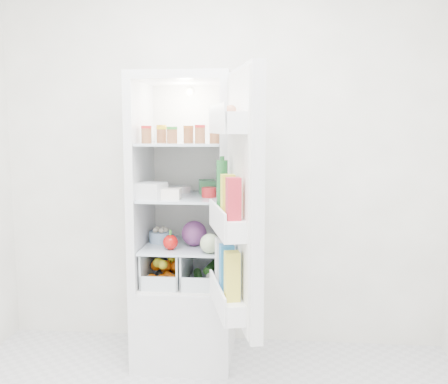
# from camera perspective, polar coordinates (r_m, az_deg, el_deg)

# --- Properties ---
(room_walls) EXTENTS (3.02, 3.02, 2.61)m
(room_walls) POSITION_cam_1_polar(r_m,az_deg,el_deg) (1.89, -4.95, 10.75)
(room_walls) COLOR beige
(room_walls) RESTS_ON ground
(refrigerator) EXTENTS (0.60, 0.60, 1.80)m
(refrigerator) POSITION_cam_1_polar(r_m,az_deg,el_deg) (3.25, -4.29, -7.13)
(refrigerator) COLOR silver
(refrigerator) RESTS_ON ground
(shelf_low) EXTENTS (0.49, 0.53, 0.01)m
(shelf_low) POSITION_cam_1_polar(r_m,az_deg,el_deg) (3.18, -4.49, -6.10)
(shelf_low) COLOR silver
(shelf_low) RESTS_ON refrigerator
(shelf_mid) EXTENTS (0.49, 0.53, 0.02)m
(shelf_mid) POSITION_cam_1_polar(r_m,az_deg,el_deg) (3.12, -4.55, -0.55)
(shelf_mid) COLOR silver
(shelf_mid) RESTS_ON refrigerator
(shelf_top) EXTENTS (0.49, 0.53, 0.02)m
(shelf_top) POSITION_cam_1_polar(r_m,az_deg,el_deg) (3.09, -4.61, 5.52)
(shelf_top) COLOR silver
(shelf_top) RESTS_ON refrigerator
(crisper_left) EXTENTS (0.23, 0.46, 0.22)m
(crisper_left) POSITION_cam_1_polar(r_m,az_deg,el_deg) (3.23, -6.63, -8.27)
(crisper_left) COLOR silver
(crisper_left) RESTS_ON refrigerator
(crisper_right) EXTENTS (0.23, 0.46, 0.22)m
(crisper_right) POSITION_cam_1_polar(r_m,az_deg,el_deg) (3.19, -2.27, -8.43)
(crisper_right) COLOR silver
(crisper_right) RESTS_ON refrigerator
(condiment_jars) EXTENTS (0.46, 0.32, 0.08)m
(condiment_jars) POSITION_cam_1_polar(r_m,az_deg,el_deg) (3.01, -5.32, 6.41)
(condiment_jars) COLOR #B21919
(condiment_jars) RESTS_ON shelf_top
(squeeze_bottle) EXTENTS (0.06, 0.06, 0.17)m
(squeeze_bottle) POSITION_cam_1_polar(r_m,az_deg,el_deg) (3.12, -0.68, 7.24)
(squeeze_bottle) COLOR white
(squeeze_bottle) RESTS_ON shelf_top
(tub_white) EXTENTS (0.18, 0.18, 0.10)m
(tub_white) POSITION_cam_1_polar(r_m,az_deg,el_deg) (2.98, -8.33, 0.12)
(tub_white) COLOR silver
(tub_white) RESTS_ON shelf_mid
(tub_cream) EXTENTS (0.11, 0.11, 0.06)m
(tub_cream) POSITION_cam_1_polar(r_m,az_deg,el_deg) (2.97, -6.05, -0.20)
(tub_cream) COLOR white
(tub_cream) RESTS_ON shelf_mid
(tin_red) EXTENTS (0.09, 0.09, 0.06)m
(tin_red) POSITION_cam_1_polar(r_m,az_deg,el_deg) (3.04, -1.72, -0.04)
(tin_red) COLOR red
(tin_red) RESTS_ON shelf_mid
(foil_tray) EXTENTS (0.21, 0.19, 0.04)m
(foil_tray) POSITION_cam_1_polar(r_m,az_deg,el_deg) (3.26, -5.59, 0.31)
(foil_tray) COLOR silver
(foil_tray) RESTS_ON shelf_mid
(tub_green) EXTENTS (0.13, 0.16, 0.08)m
(tub_green) POSITION_cam_1_polar(r_m,az_deg,el_deg) (3.24, -1.95, 0.63)
(tub_green) COLOR #3D8750
(tub_green) RESTS_ON shelf_mid
(red_cabbage) EXTENTS (0.16, 0.16, 0.16)m
(red_cabbage) POSITION_cam_1_polar(r_m,az_deg,el_deg) (3.12, -3.43, -4.73)
(red_cabbage) COLOR #632258
(red_cabbage) RESTS_ON shelf_low
(bell_pepper) EXTENTS (0.09, 0.09, 0.09)m
(bell_pepper) POSITION_cam_1_polar(r_m,az_deg,el_deg) (3.04, -6.14, -5.73)
(bell_pepper) COLOR #B90D0B
(bell_pepper) RESTS_ON shelf_low
(mushroom_bowl) EXTENTS (0.16, 0.16, 0.07)m
(mushroom_bowl) POSITION_cam_1_polar(r_m,az_deg,el_deg) (3.24, -7.24, -5.09)
(mushroom_bowl) COLOR #90B0D7
(mushroom_bowl) RESTS_ON shelf_low
(salad_bag) EXTENTS (0.12, 0.12, 0.12)m
(salad_bag) POSITION_cam_1_polar(r_m,az_deg,el_deg) (2.93, -1.63, -5.91)
(salad_bag) COLOR #A8BB8C
(salad_bag) RESTS_ON shelf_low
(citrus_pile) EXTENTS (0.20, 0.31, 0.16)m
(citrus_pile) POSITION_cam_1_polar(r_m,az_deg,el_deg) (3.22, -6.67, -8.88)
(citrus_pile) COLOR orange
(citrus_pile) RESTS_ON refrigerator
(veg_pile) EXTENTS (0.16, 0.30, 0.10)m
(veg_pile) POSITION_cam_1_polar(r_m,az_deg,el_deg) (3.20, -2.18, -9.26)
(veg_pile) COLOR #21501A
(veg_pile) RESTS_ON refrigerator
(fridge_door) EXTENTS (0.30, 0.60, 1.30)m
(fridge_door) POSITION_cam_1_polar(r_m,az_deg,el_deg) (2.51, 1.71, -1.46)
(fridge_door) COLOR silver
(fridge_door) RESTS_ON refrigerator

